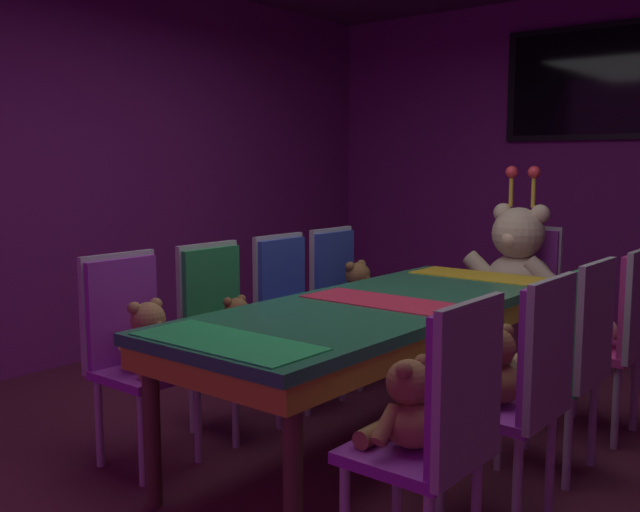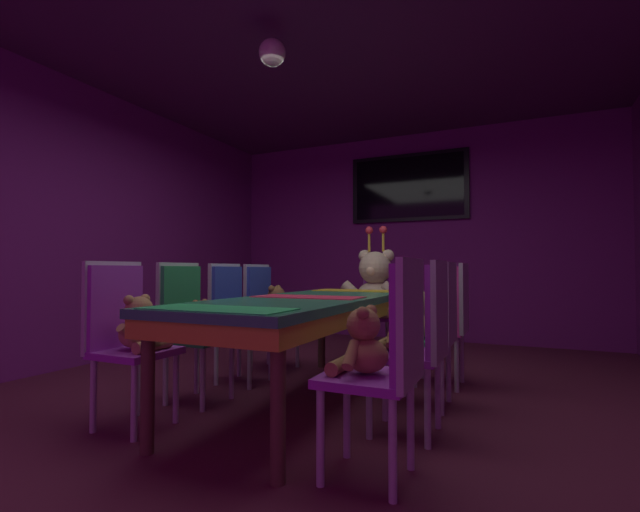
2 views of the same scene
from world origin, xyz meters
TOP-DOWN VIEW (x-y plane):
  - ground_plane at (0.00, 0.00)m, footprint 7.90×7.90m
  - wall_back at (0.00, 3.20)m, footprint 5.20×0.12m
  - wall_left at (-2.60, 0.00)m, footprint 0.12×6.40m
  - ceiling_panel at (0.00, 0.00)m, footprint 5.20×6.40m
  - banquet_table at (0.00, 0.00)m, footprint 0.90×2.41m
  - chair_left_0 at (-0.85, -0.84)m, footprint 0.42×0.41m
  - teddy_left_0 at (-0.70, -0.84)m, footprint 0.27×0.34m
  - chair_left_1 at (-0.84, -0.28)m, footprint 0.42×0.41m
  - teddy_left_1 at (-0.70, -0.28)m, footprint 0.22×0.28m
  - chair_left_2 at (-0.85, 0.29)m, footprint 0.42×0.41m
  - chair_left_3 at (-0.88, 0.83)m, footprint 0.42×0.41m
  - teddy_left_3 at (-0.73, 0.83)m, footprint 0.27×0.35m
  - chair_right_0 at (0.84, -0.87)m, footprint 0.42×0.41m
  - teddy_right_0 at (0.70, -0.87)m, footprint 0.25×0.33m
  - chair_right_1 at (0.87, -0.27)m, footprint 0.42×0.41m
  - teddy_right_1 at (0.73, -0.27)m, footprint 0.26×0.33m
  - chair_right_2 at (0.85, 0.29)m, footprint 0.42×0.41m
  - teddy_right_2 at (0.71, 0.29)m, footprint 0.26×0.34m
  - chair_right_3 at (0.88, 0.88)m, footprint 0.42×0.41m
  - teddy_right_3 at (0.73, 0.88)m, footprint 0.27×0.35m
  - throne_chair at (0.00, 1.75)m, footprint 0.41×0.42m
  - king_teddy_bear at (0.00, 1.58)m, footprint 0.72×0.56m
  - wall_tv at (0.00, 3.11)m, footprint 1.58×0.06m
  - pendant_light at (-0.30, 0.00)m, footprint 0.20×0.20m

SIDE VIEW (x-z plane):
  - ground_plane at x=0.00m, z-range 0.00..0.00m
  - teddy_left_1 at x=-0.70m, z-range 0.44..0.70m
  - teddy_right_0 at x=0.70m, z-range 0.44..0.75m
  - teddy_right_1 at x=0.73m, z-range 0.44..0.75m
  - teddy_right_2 at x=0.71m, z-range 0.44..0.76m
  - chair_left_0 at x=-0.85m, z-range 0.10..1.09m
  - chair_left_1 at x=-0.84m, z-range 0.10..1.09m
  - chair_left_2 at x=-0.85m, z-range 0.10..1.09m
  - chair_left_3 at x=-0.88m, z-range 0.10..1.09m
  - chair_right_0 at x=0.84m, z-range 0.10..1.09m
  - chair_right_1 at x=0.87m, z-range 0.10..1.09m
  - chair_right_2 at x=0.85m, z-range 0.10..1.09m
  - chair_right_3 at x=0.88m, z-range 0.10..1.09m
  - throne_chair at x=0.00m, z-range 0.10..1.09m
  - teddy_left_0 at x=-0.70m, z-range 0.44..0.76m
  - teddy_right_3 at x=0.73m, z-range 0.43..0.76m
  - teddy_left_3 at x=-0.73m, z-range 0.43..0.76m
  - banquet_table at x=0.00m, z-range 0.28..1.03m
  - king_teddy_bear at x=0.00m, z-range 0.29..1.22m
  - wall_back at x=0.00m, z-range 0.00..2.80m
  - wall_left at x=-2.60m, z-range 0.00..2.80m
  - wall_tv at x=0.00m, z-range 1.59..2.51m
  - pendant_light at x=-0.30m, z-range 2.45..2.65m
  - ceiling_panel at x=0.00m, z-range 2.78..2.82m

